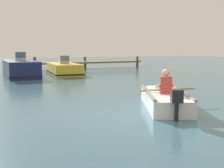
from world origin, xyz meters
TOP-DOWN VIEW (x-y plane):
  - ground_plane at (0.00, 0.00)m, footprint 120.00×120.00m
  - wooden_dock at (6.71, 18.27)m, footprint 11.12×1.64m
  - rowboat_with_person at (1.50, 0.54)m, footprint 2.52×3.46m
  - moored_boat_navy at (-0.44, 13.32)m, footprint 2.25×5.94m
  - moored_boat_yellow at (2.71, 13.62)m, footprint 2.66×5.53m

SIDE VIEW (x-z plane):
  - ground_plane at x=0.00m, z-range 0.00..0.00m
  - rowboat_with_person at x=1.50m, z-range -0.34..0.85m
  - moored_boat_yellow at x=2.71m, z-range -0.31..1.05m
  - moored_boat_navy at x=-0.44m, z-range -0.31..1.32m
  - wooden_dock at x=6.71m, z-range 0.00..1.19m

